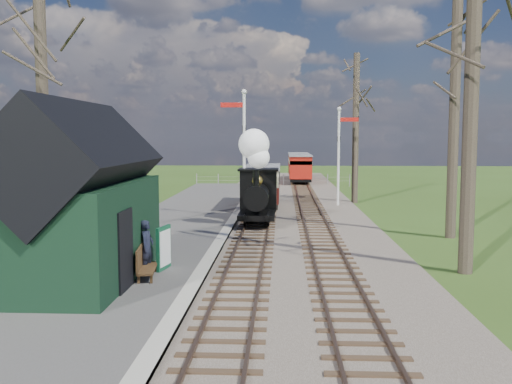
% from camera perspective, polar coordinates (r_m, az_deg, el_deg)
% --- Properties ---
extents(ground, '(140.00, 140.00, 0.00)m').
position_cam_1_polar(ground, '(11.54, -3.09, -14.76)').
color(ground, '#324C18').
rests_on(ground, ground).
extents(distant_hills, '(114.40, 48.00, 22.02)m').
position_cam_1_polar(distant_hills, '(77.81, 2.84, -9.57)').
color(distant_hills, '#385B23').
rests_on(distant_hills, ground).
extents(ballast_bed, '(8.00, 60.00, 0.10)m').
position_cam_1_polar(ballast_bed, '(33.00, 2.99, -1.38)').
color(ballast_bed, brown).
rests_on(ballast_bed, ground).
extents(track_near, '(1.60, 60.00, 0.15)m').
position_cam_1_polar(track_near, '(33.02, 0.73, -1.29)').
color(track_near, brown).
rests_on(track_near, ground).
extents(track_far, '(1.60, 60.00, 0.15)m').
position_cam_1_polar(track_far, '(33.03, 5.25, -1.31)').
color(track_far, brown).
rests_on(track_far, ground).
extents(platform, '(5.00, 44.00, 0.20)m').
position_cam_1_polar(platform, '(25.49, -7.78, -3.35)').
color(platform, '#474442').
rests_on(platform, ground).
extents(coping_strip, '(0.40, 44.00, 0.21)m').
position_cam_1_polar(coping_strip, '(25.18, -2.62, -3.40)').
color(coping_strip, '#B2AD9E').
rests_on(coping_strip, ground).
extents(station_shed, '(3.25, 6.30, 4.78)m').
position_cam_1_polar(station_shed, '(15.82, -17.32, -1.02)').
color(station_shed, black).
rests_on(station_shed, platform).
extents(semaphore_near, '(1.22, 0.24, 6.22)m').
position_cam_1_polar(semaphore_near, '(26.84, -1.34, 4.69)').
color(semaphore_near, silver).
rests_on(semaphore_near, ground).
extents(semaphore_far, '(1.22, 0.24, 5.72)m').
position_cam_1_polar(semaphore_far, '(32.94, 8.39, 4.31)').
color(semaphore_far, silver).
rests_on(semaphore_far, ground).
extents(bare_trees, '(15.51, 22.39, 12.00)m').
position_cam_1_polar(bare_trees, '(20.90, 3.33, 8.81)').
color(bare_trees, '#382D23').
rests_on(bare_trees, ground).
extents(fence_line, '(12.60, 0.08, 1.00)m').
position_cam_1_polar(fence_line, '(46.90, 1.68, 1.27)').
color(fence_line, slate).
rests_on(fence_line, ground).
extents(locomotive, '(1.66, 3.88, 4.15)m').
position_cam_1_polar(locomotive, '(25.33, 0.13, 0.82)').
color(locomotive, black).
rests_on(locomotive, ground).
extents(coach, '(1.94, 6.65, 2.04)m').
position_cam_1_polar(coach, '(31.41, 0.64, 0.79)').
color(coach, black).
rests_on(coach, ground).
extents(red_carriage_a, '(1.91, 4.73, 2.01)m').
position_cam_1_polar(red_carriage_a, '(48.56, 4.43, 2.41)').
color(red_carriage_a, black).
rests_on(red_carriage_a, ground).
extents(red_carriage_b, '(1.91, 4.73, 2.01)m').
position_cam_1_polar(red_carriage_b, '(54.05, 4.26, 2.72)').
color(red_carriage_b, black).
rests_on(red_carriage_b, ground).
extents(sign_board, '(0.26, 0.85, 1.25)m').
position_cam_1_polar(sign_board, '(16.66, -9.20, -5.54)').
color(sign_board, '#0F482C').
rests_on(sign_board, platform).
extents(bench, '(0.63, 1.54, 0.86)m').
position_cam_1_polar(bench, '(15.84, -11.19, -6.97)').
color(bench, '#432D18').
rests_on(bench, platform).
extents(person, '(0.44, 0.60, 1.50)m').
position_cam_1_polar(person, '(16.22, -10.85, -5.42)').
color(person, black).
rests_on(person, platform).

